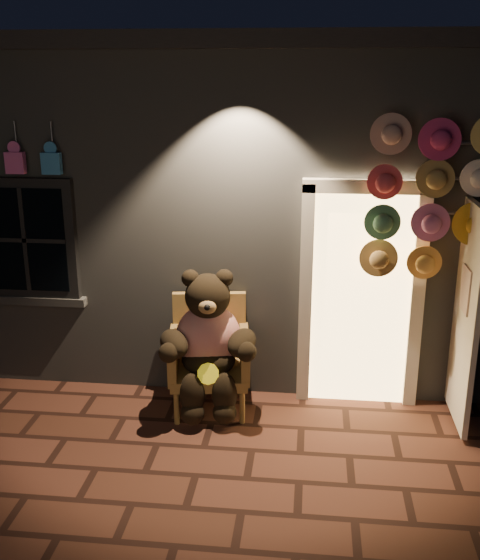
# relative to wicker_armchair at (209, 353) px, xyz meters

# --- Properties ---
(ground) EXTENTS (60.00, 60.00, 0.00)m
(ground) POSITION_rel_wicker_armchair_xyz_m (0.07, -1.19, -0.54)
(ground) COLOR #4F2A1E
(ground) RESTS_ON ground
(shop_building) EXTENTS (7.30, 5.95, 3.51)m
(shop_building) POSITION_rel_wicker_armchair_xyz_m (0.07, 2.79, 1.20)
(shop_building) COLOR slate
(shop_building) RESTS_ON ground
(wicker_armchair) EXTENTS (0.82, 0.76, 1.08)m
(wicker_armchair) POSITION_rel_wicker_armchair_xyz_m (0.00, 0.00, 0.00)
(wicker_armchair) COLOR olive
(wicker_armchair) RESTS_ON ground
(teddy_bear) EXTENTS (0.98, 0.81, 1.36)m
(teddy_bear) POSITION_rel_wicker_armchair_xyz_m (0.01, -0.14, 0.18)
(teddy_bear) COLOR red
(teddy_bear) RESTS_ON ground
(hat_rack) EXTENTS (1.65, 0.22, 2.75)m
(hat_rack) POSITION_rel_wicker_armchair_xyz_m (2.14, 0.08, 1.57)
(hat_rack) COLOR #59595E
(hat_rack) RESTS_ON ground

